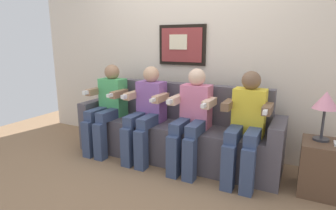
{
  "coord_description": "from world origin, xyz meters",
  "views": [
    {
      "loc": [
        1.34,
        -2.52,
        1.39
      ],
      "look_at": [
        0.0,
        0.15,
        0.7
      ],
      "focal_mm": 29.26,
      "sensor_mm": 36.0,
      "label": 1
    }
  ],
  "objects_px": {
    "person_rightmost": "(246,123)",
    "spare_remote_on_table": "(336,144)",
    "table_lamp": "(326,103)",
    "side_table_right": "(323,168)",
    "person_leftmost": "(107,105)",
    "person_right_center": "(192,116)",
    "person_left_center": "(146,110)",
    "couch": "(175,133)"
  },
  "relations": [
    {
      "from": "person_rightmost",
      "to": "spare_remote_on_table",
      "type": "distance_m",
      "value": 0.79
    },
    {
      "from": "table_lamp",
      "to": "person_rightmost",
      "type": "bearing_deg",
      "value": -170.85
    },
    {
      "from": "person_rightmost",
      "to": "side_table_right",
      "type": "height_order",
      "value": "person_rightmost"
    },
    {
      "from": "side_table_right",
      "to": "spare_remote_on_table",
      "type": "bearing_deg",
      "value": -16.97
    },
    {
      "from": "side_table_right",
      "to": "spare_remote_on_table",
      "type": "height_order",
      "value": "spare_remote_on_table"
    },
    {
      "from": "person_leftmost",
      "to": "person_right_center",
      "type": "xyz_separation_m",
      "value": [
        1.15,
        0.0,
        0.0
      ]
    },
    {
      "from": "person_left_center",
      "to": "side_table_right",
      "type": "xyz_separation_m",
      "value": [
        1.87,
        0.06,
        -0.36
      ]
    },
    {
      "from": "person_leftmost",
      "to": "spare_remote_on_table",
      "type": "relative_size",
      "value": 8.54
    },
    {
      "from": "couch",
      "to": "table_lamp",
      "type": "distance_m",
      "value": 1.63
    },
    {
      "from": "person_rightmost",
      "to": "table_lamp",
      "type": "distance_m",
      "value": 0.72
    },
    {
      "from": "side_table_right",
      "to": "table_lamp",
      "type": "xyz_separation_m",
      "value": [
        -0.05,
        0.05,
        0.61
      ]
    },
    {
      "from": "couch",
      "to": "spare_remote_on_table",
      "type": "relative_size",
      "value": 18.88
    },
    {
      "from": "person_left_center",
      "to": "person_leftmost",
      "type": "bearing_deg",
      "value": 180.0
    },
    {
      "from": "couch",
      "to": "spare_remote_on_table",
      "type": "distance_m",
      "value": 1.67
    },
    {
      "from": "person_rightmost",
      "to": "table_lamp",
      "type": "relative_size",
      "value": 2.41
    },
    {
      "from": "person_left_center",
      "to": "side_table_right",
      "type": "relative_size",
      "value": 2.22
    },
    {
      "from": "person_right_center",
      "to": "person_rightmost",
      "type": "bearing_deg",
      "value": 0.05
    },
    {
      "from": "table_lamp",
      "to": "spare_remote_on_table",
      "type": "relative_size",
      "value": 3.54
    },
    {
      "from": "table_lamp",
      "to": "side_table_right",
      "type": "bearing_deg",
      "value": -45.01
    },
    {
      "from": "couch",
      "to": "person_right_center",
      "type": "relative_size",
      "value": 2.21
    },
    {
      "from": "couch",
      "to": "person_left_center",
      "type": "distance_m",
      "value": 0.45
    },
    {
      "from": "person_left_center",
      "to": "spare_remote_on_table",
      "type": "distance_m",
      "value": 1.94
    },
    {
      "from": "person_rightmost",
      "to": "spare_remote_on_table",
      "type": "relative_size",
      "value": 8.54
    },
    {
      "from": "table_lamp",
      "to": "spare_remote_on_table",
      "type": "xyz_separation_m",
      "value": [
        0.12,
        -0.07,
        -0.35
      ]
    },
    {
      "from": "person_right_center",
      "to": "side_table_right",
      "type": "distance_m",
      "value": 1.34
    },
    {
      "from": "couch",
      "to": "side_table_right",
      "type": "relative_size",
      "value": 4.91
    },
    {
      "from": "spare_remote_on_table",
      "to": "side_table_right",
      "type": "bearing_deg",
      "value": 163.03
    },
    {
      "from": "person_left_center",
      "to": "spare_remote_on_table",
      "type": "bearing_deg",
      "value": 1.16
    },
    {
      "from": "person_leftmost",
      "to": "person_left_center",
      "type": "distance_m",
      "value": 0.58
    },
    {
      "from": "couch",
      "to": "side_table_right",
      "type": "xyz_separation_m",
      "value": [
        1.58,
        -0.11,
        -0.06
      ]
    },
    {
      "from": "person_leftmost",
      "to": "side_table_right",
      "type": "height_order",
      "value": "person_leftmost"
    },
    {
      "from": "person_leftmost",
      "to": "table_lamp",
      "type": "bearing_deg",
      "value": 2.57
    },
    {
      "from": "table_lamp",
      "to": "person_leftmost",
      "type": "bearing_deg",
      "value": -177.43
    },
    {
      "from": "person_left_center",
      "to": "person_rightmost",
      "type": "height_order",
      "value": "same"
    },
    {
      "from": "person_right_center",
      "to": "spare_remote_on_table",
      "type": "distance_m",
      "value": 1.37
    },
    {
      "from": "person_leftmost",
      "to": "table_lamp",
      "type": "xyz_separation_m",
      "value": [
        2.4,
        0.11,
        0.25
      ]
    },
    {
      "from": "couch",
      "to": "side_table_right",
      "type": "distance_m",
      "value": 1.58
    },
    {
      "from": "person_leftmost",
      "to": "side_table_right",
      "type": "relative_size",
      "value": 2.22
    },
    {
      "from": "couch",
      "to": "spare_remote_on_table",
      "type": "height_order",
      "value": "couch"
    },
    {
      "from": "person_right_center",
      "to": "table_lamp",
      "type": "distance_m",
      "value": 1.27
    },
    {
      "from": "side_table_right",
      "to": "table_lamp",
      "type": "distance_m",
      "value": 0.61
    },
    {
      "from": "person_leftmost",
      "to": "person_rightmost",
      "type": "bearing_deg",
      "value": 0.02
    }
  ]
}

